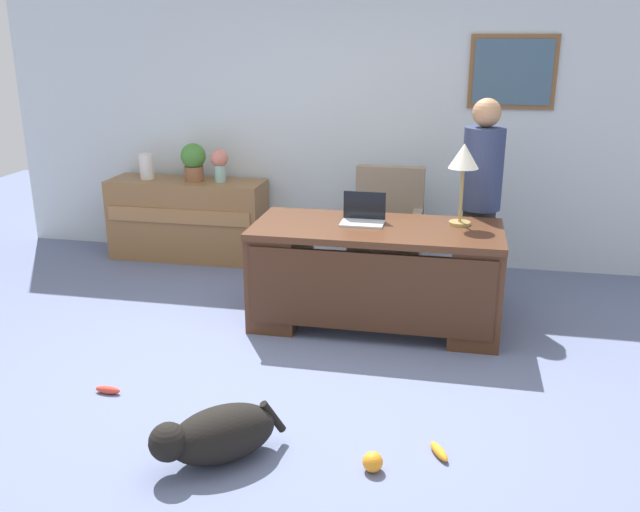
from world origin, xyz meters
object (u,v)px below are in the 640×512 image
object	(u,v)px
desk	(375,273)
dog_lying	(216,435)
credenza	(188,219)
laptop	(363,215)
person_standing	(480,201)
vase_with_flowers	(219,162)
desk_lamp	(464,161)
dog_toy_bone	(439,451)
dog_toy_plush	(108,390)
vase_empty	(147,166)
armchair	(387,233)
potted_plant	(193,160)
dog_toy_ball	(373,462)

from	to	relation	value
desk	dog_lying	size ratio (longest dim) A/B	2.88
credenza	laptop	bearing A→B (deg)	-31.99
person_standing	vase_with_flowers	bearing A→B (deg)	164.89
credenza	desk_lamp	world-z (taller)	desk_lamp
dog_lying	dog_toy_bone	world-z (taller)	dog_lying
laptop	dog_toy_bone	bearing A→B (deg)	-68.96
desk	dog_toy_plush	world-z (taller)	desk
desk	person_standing	distance (m)	1.08
desk_lamp	dog_toy_plush	world-z (taller)	desk_lamp
vase_empty	desk_lamp	bearing A→B (deg)	-20.11
desk	armchair	bearing A→B (deg)	90.87
dog_toy_bone	dog_toy_plush	size ratio (longest dim) A/B	1.08
dog_toy_bone	dog_toy_plush	bearing A→B (deg)	172.97
desk	dog_lying	bearing A→B (deg)	-107.10
vase_with_flowers	potted_plant	world-z (taller)	potted_plant
person_standing	dog_toy_ball	xyz separation A→B (m)	(-0.53, -2.48, -0.81)
desk_lamp	person_standing	bearing A→B (deg)	71.12
laptop	vase_empty	distance (m)	2.59
laptop	person_standing	bearing A→B (deg)	31.79
dog_lying	dog_toy_bone	distance (m)	1.18
desk_lamp	vase_with_flowers	xyz separation A→B (m)	(-2.26, 1.10, -0.29)
person_standing	dog_lying	distance (m)	2.97
armchair	dog_toy_bone	distance (m)	2.66
vase_with_flowers	dog_toy_bone	size ratio (longest dim) A/B	1.78
armchair	laptop	world-z (taller)	armchair
credenza	dog_lying	distance (m)	3.51
desk	armchair	size ratio (longest dim) A/B	1.79
credenza	desk	bearing A→B (deg)	-32.75
desk	dog_toy_bone	bearing A→B (deg)	-71.19
armchair	desk	bearing A→B (deg)	-89.13
credenza	vase_with_flowers	bearing A→B (deg)	0.22
armchair	potted_plant	size ratio (longest dim) A/B	2.86
vase_empty	laptop	bearing A→B (deg)	-27.35
armchair	desk_lamp	bearing A→B (deg)	-50.38
laptop	dog_toy_bone	xyz separation A→B (m)	(0.67, -1.74, -0.81)
dog_lying	vase_with_flowers	distance (m)	3.48
armchair	vase_with_flowers	distance (m)	1.76
dog_lying	desk_lamp	size ratio (longest dim) A/B	1.06
desk_lamp	dog_toy_ball	xyz separation A→B (m)	(-0.37, -2.03, -1.20)
vase_with_flowers	dog_toy_plush	bearing A→B (deg)	-86.38
dog_lying	dog_toy_plush	world-z (taller)	dog_lying
credenza	person_standing	bearing A→B (deg)	-13.24
vase_with_flowers	person_standing	bearing A→B (deg)	-15.11
dog_toy_ball	dog_toy_bone	size ratio (longest dim) A/B	0.60
vase_empty	dog_toy_bone	bearing A→B (deg)	-44.60
desk	potted_plant	xyz separation A→B (m)	(-1.93, 1.30, 0.55)
laptop	vase_with_flowers	world-z (taller)	vase_with_flowers
laptop	vase_empty	xyz separation A→B (m)	(-2.30, 1.19, 0.07)
person_standing	potted_plant	world-z (taller)	person_standing
desk	dog_toy_bone	size ratio (longest dim) A/B	10.38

